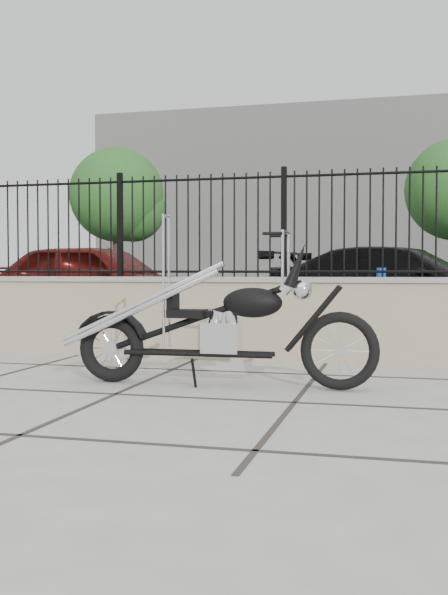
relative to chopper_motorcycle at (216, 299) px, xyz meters
The scene contains 11 objects.
ground_plane 1.22m from the chopper_motorcycle, 138.88° to the right, with size 90.00×90.00×0.00m, color #99968E.
parking_lot 11.93m from the chopper_motorcycle, 93.38° to the left, with size 30.00×30.00×0.00m, color black.
retaining_wall 2.04m from the chopper_motorcycle, 110.38° to the left, with size 14.00×0.36×0.96m, color gray.
iron_fence 2.16m from the chopper_motorcycle, 110.38° to the left, with size 14.00×0.08×1.20m, color black.
background_building 26.10m from the chopper_motorcycle, 91.55° to the left, with size 22.00×6.00×8.00m, color beige.
chopper_motorcycle is the anchor object (origin of this frame).
car_red 7.18m from the chopper_motorcycle, 122.79° to the left, with size 1.86×4.63×1.58m, color #4F0E0B.
car_black 7.16m from the chopper_motorcycle, 76.63° to the left, with size 2.06×5.07×1.47m, color black.
bollard_a 5.25m from the chopper_motorcycle, 120.16° to the left, with size 0.10×0.10×0.87m, color #0B5EB3.
bollard_b 4.11m from the chopper_motorcycle, 71.08° to the left, with size 0.13×0.13×1.07m, color blue.
tree_left 17.63m from the chopper_motorcycle, 115.89° to the left, with size 3.13×3.13×5.28m.
Camera 1 is at (2.30, -5.35, 1.03)m, focal length 42.00 mm.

